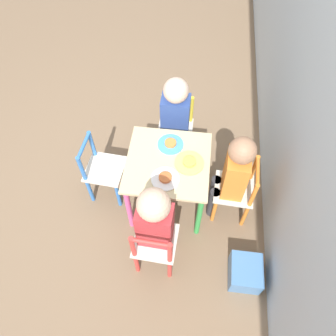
% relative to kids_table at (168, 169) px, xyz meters
% --- Properties ---
extents(ground_plane, '(6.00, 6.00, 0.00)m').
position_rel_kids_table_xyz_m(ground_plane, '(0.00, 0.00, -0.41)').
color(ground_plane, '#7F664C').
extents(kids_table, '(0.53, 0.53, 0.50)m').
position_rel_kids_table_xyz_m(kids_table, '(0.00, 0.00, 0.00)').
color(kids_table, beige).
rests_on(kids_table, ground_plane).
extents(chair_yellow, '(0.26, 0.26, 0.53)m').
position_rel_kids_table_xyz_m(chair_yellow, '(-0.47, 0.00, -0.15)').
color(chair_yellow, silver).
rests_on(chair_yellow, ground_plane).
extents(chair_red, '(0.27, 0.27, 0.53)m').
position_rel_kids_table_xyz_m(chair_red, '(0.47, -0.02, -0.15)').
color(chair_red, silver).
rests_on(chair_red, ground_plane).
extents(chair_orange, '(0.27, 0.27, 0.53)m').
position_rel_kids_table_xyz_m(chair_orange, '(0.02, 0.47, -0.15)').
color(chair_orange, silver).
rests_on(chair_orange, ground_plane).
extents(chair_blue, '(0.28, 0.28, 0.53)m').
position_rel_kids_table_xyz_m(chair_blue, '(-0.03, -0.47, -0.15)').
color(chair_blue, silver).
rests_on(chair_blue, ground_plane).
extents(child_left, '(0.22, 0.20, 0.79)m').
position_rel_kids_table_xyz_m(child_left, '(-0.41, 0.00, 0.07)').
color(child_left, '#38383D').
rests_on(child_left, ground_plane).
extents(child_right, '(0.23, 0.21, 0.80)m').
position_rel_kids_table_xyz_m(child_right, '(0.41, -0.02, 0.08)').
color(child_right, '#4C608E').
rests_on(child_right, ground_plane).
extents(child_back, '(0.21, 0.22, 0.79)m').
position_rel_kids_table_xyz_m(child_back, '(0.02, 0.41, 0.06)').
color(child_back, '#38383D').
rests_on(child_back, ground_plane).
extents(plate_left, '(0.17, 0.17, 0.03)m').
position_rel_kids_table_xyz_m(plate_left, '(-0.13, 0.00, 0.10)').
color(plate_left, '#4C9EE0').
rests_on(plate_left, kids_table).
extents(plate_right, '(0.18, 0.18, 0.03)m').
position_rel_kids_table_xyz_m(plate_right, '(0.13, 0.00, 0.10)').
color(plate_right, white).
rests_on(plate_right, kids_table).
extents(plate_back, '(0.19, 0.19, 0.03)m').
position_rel_kids_table_xyz_m(plate_back, '(0.00, 0.13, 0.10)').
color(plate_back, '#EADB66').
rests_on(plate_back, kids_table).
extents(storage_bin, '(0.22, 0.20, 0.16)m').
position_rel_kids_table_xyz_m(storage_bin, '(0.51, 0.56, -0.33)').
color(storage_bin, '#4C7FB7').
rests_on(storage_bin, ground_plane).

